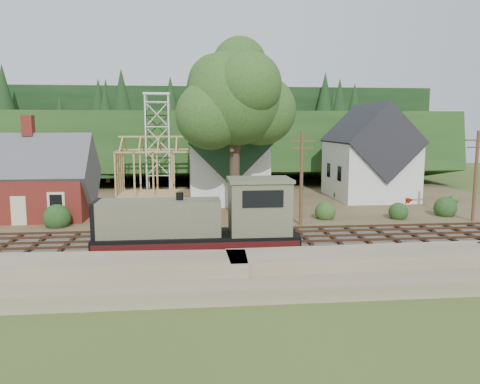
{
  "coord_description": "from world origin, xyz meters",
  "views": [
    {
      "loc": [
        -1.84,
        -31.78,
        8.34
      ],
      "look_at": [
        2.07,
        6.0,
        3.0
      ],
      "focal_mm": 35.0,
      "sensor_mm": 36.0,
      "label": 1
    }
  ],
  "objects": [
    {
      "name": "big_tree",
      "position": [
        2.17,
        10.08,
        10.22
      ],
      "size": [
        10.9,
        8.4,
        14.7
      ],
      "color": "#38281E",
      "rests_on": "village_flat"
    },
    {
      "name": "railroad_bed",
      "position": [
        0.0,
        0.0,
        0.08
      ],
      "size": [
        64.0,
        11.0,
        0.16
      ],
      "primitive_type": "cube",
      "color": "#726B5B",
      "rests_on": "ground"
    },
    {
      "name": "car_blue",
      "position": [
        -13.08,
        9.99,
        0.93
      ],
      "size": [
        2.18,
        3.91,
        1.26
      ],
      "primitive_type": "imported",
      "rotation": [
        0.0,
        0.0,
        0.2
      ],
      "color": "#5271AF",
      "rests_on": "village_flat"
    },
    {
      "name": "ridge",
      "position": [
        0.0,
        58.0,
        0.0
      ],
      "size": [
        80.0,
        20.0,
        12.0
      ],
      "primitive_type": "cube",
      "color": "black",
      "rests_on": "ground"
    },
    {
      "name": "farmhouse",
      "position": [
        18.0,
        19.0,
        4.87
      ],
      "size": [
        8.4,
        10.8,
        10.6
      ],
      "color": "silver",
      "rests_on": "village_flat"
    },
    {
      "name": "depot",
      "position": [
        -16.0,
        11.0,
        3.21
      ],
      "size": [
        10.8,
        7.41,
        9.0
      ],
      "color": "maroon",
      "rests_on": "village_flat"
    },
    {
      "name": "locomotive",
      "position": [
        -1.1,
        -3.0,
        2.19
      ],
      "size": [
        12.46,
        3.11,
        4.97
      ],
      "color": "black",
      "rests_on": "railroad_bed"
    },
    {
      "name": "telegraph_pole_far",
      "position": [
        22.0,
        5.2,
        4.25
      ],
      "size": [
        2.2,
        0.28,
        8.0
      ],
      "color": "#4C331E",
      "rests_on": "ground"
    },
    {
      "name": "ground",
      "position": [
        0.0,
        0.0,
        0.0
      ],
      "size": [
        140.0,
        140.0,
        0.0
      ],
      "primitive_type": "plane",
      "color": "#384C1E",
      "rests_on": "ground"
    },
    {
      "name": "patio_set",
      "position": [
        -12.16,
        8.64,
        2.39
      ],
      "size": [
        2.21,
        2.21,
        2.46
      ],
      "color": "silver",
      "rests_on": "village_flat"
    },
    {
      "name": "church",
      "position": [
        2.0,
        19.68,
        5.18
      ],
      "size": [
        8.4,
        15.17,
        13.0
      ],
      "color": "silver",
      "rests_on": "village_flat"
    },
    {
      "name": "timber_frame",
      "position": [
        -6.0,
        22.0,
        3.27
      ],
      "size": [
        8.2,
        6.2,
        6.99
      ],
      "color": "tan",
      "rests_on": "village_flat"
    },
    {
      "name": "car_red",
      "position": [
        19.41,
        15.63,
        0.93
      ],
      "size": [
        4.93,
        4.11,
        1.25
      ],
      "primitive_type": "imported",
      "rotation": [
        0.0,
        0.0,
        1.03
      ],
      "color": "red",
      "rests_on": "village_flat"
    },
    {
      "name": "embankment",
      "position": [
        0.0,
        -8.5,
        0.0
      ],
      "size": [
        64.0,
        5.0,
        1.6
      ],
      "primitive_type": "cube",
      "color": "#7F7259",
      "rests_on": "ground"
    },
    {
      "name": "hillside",
      "position": [
        0.0,
        42.0,
        0.0
      ],
      "size": [
        70.0,
        28.96,
        12.74
      ],
      "primitive_type": "cube",
      "rotation": [
        -0.17,
        0.0,
        0.0
      ],
      "color": "#1E3F19",
      "rests_on": "ground"
    },
    {
      "name": "village_flat",
      "position": [
        0.0,
        18.0,
        0.15
      ],
      "size": [
        64.0,
        26.0,
        0.3
      ],
      "primitive_type": "cube",
      "color": "brown",
      "rests_on": "ground"
    },
    {
      "name": "telegraph_pole_near",
      "position": [
        7.0,
        5.2,
        4.25
      ],
      "size": [
        2.2,
        0.28,
        8.0
      ],
      "color": "#4C331E",
      "rests_on": "ground"
    },
    {
      "name": "lattice_tower",
      "position": [
        -6.0,
        28.0,
        10.03
      ],
      "size": [
        3.2,
        3.2,
        12.12
      ],
      "color": "silver",
      "rests_on": "village_flat"
    }
  ]
}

